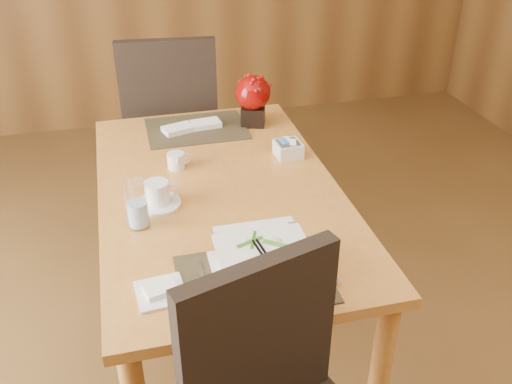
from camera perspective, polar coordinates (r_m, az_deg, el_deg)
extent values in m
cube|color=#BF7D35|center=(2.18, -3.69, -0.11)|extent=(0.90, 1.50, 0.04)
cylinder|color=#BF7D35|center=(2.95, -13.49, -0.53)|extent=(0.07, 0.07, 0.71)
cylinder|color=#BF7D35|center=(2.03, 12.17, -17.90)|extent=(0.07, 0.07, 0.71)
cylinder|color=#BF7D35|center=(3.03, 1.31, 1.35)|extent=(0.07, 0.07, 0.71)
cube|color=black|center=(1.73, -0.20, -8.68)|extent=(0.45, 0.33, 0.01)
cube|color=black|center=(2.65, -5.98, 6.31)|extent=(0.45, 0.33, 0.01)
cube|color=white|center=(1.73, 0.71, -8.46)|extent=(0.30, 0.30, 0.01)
cube|color=white|center=(1.70, 0.72, -7.01)|extent=(0.21, 0.21, 0.10)
cylinder|color=#D7D274|center=(1.70, 0.72, -6.94)|extent=(0.19, 0.19, 0.08)
cylinder|color=white|center=(2.10, -9.73, -1.13)|extent=(0.16, 0.16, 0.01)
cylinder|color=white|center=(2.08, -9.84, -0.04)|extent=(0.09, 0.09, 0.08)
cylinder|color=black|center=(2.06, -9.93, 0.80)|extent=(0.08, 0.08, 0.01)
cylinder|color=white|center=(1.95, -11.82, -1.23)|extent=(0.10, 0.10, 0.17)
cube|color=white|center=(2.39, 3.23, 4.30)|extent=(0.11, 0.11, 0.06)
cube|color=black|center=(2.68, -0.29, 7.68)|extent=(0.13, 0.13, 0.09)
sphere|color=#890705|center=(2.63, -0.30, 9.91)|extent=(0.16, 0.16, 0.16)
cube|color=white|center=(1.71, -9.50, -9.88)|extent=(0.15, 0.15, 0.01)
cube|color=black|center=(1.53, 0.23, -14.70)|extent=(0.45, 0.18, 0.52)
cube|color=black|center=(3.25, -8.36, 6.14)|extent=(0.55, 0.55, 0.07)
cube|color=black|center=(2.92, -8.71, 9.69)|extent=(0.48, 0.10, 0.55)
cylinder|color=black|center=(3.56, -4.76, 3.88)|extent=(0.04, 0.04, 0.47)
cylinder|color=black|center=(3.20, -4.20, 0.50)|extent=(0.04, 0.04, 0.47)
cylinder|color=black|center=(3.56, -11.44, 3.37)|extent=(0.04, 0.04, 0.47)
cylinder|color=black|center=(3.20, -11.62, -0.07)|extent=(0.04, 0.04, 0.47)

